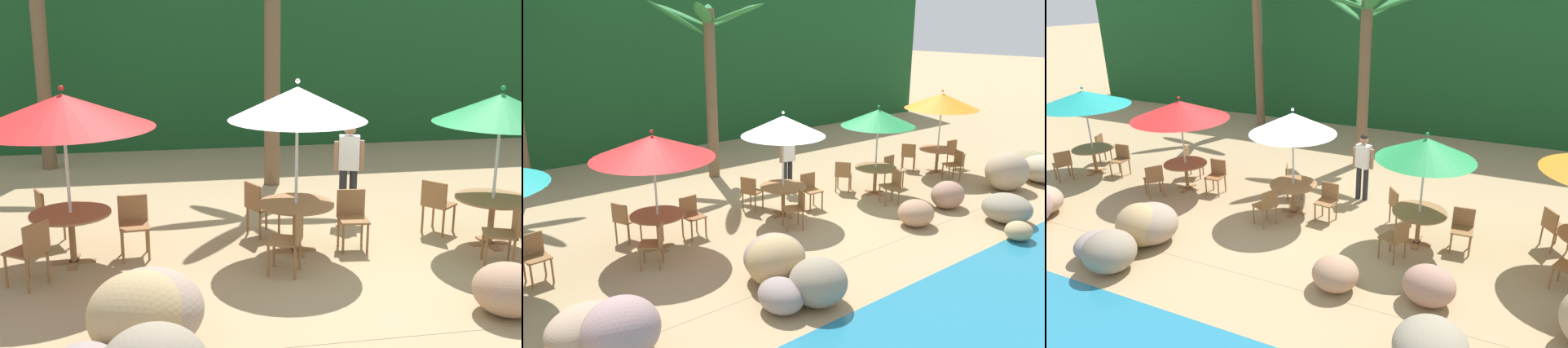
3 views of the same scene
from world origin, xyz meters
TOP-DOWN VIEW (x-y plane):
  - ground_plane at (0.00, 0.00)m, footprint 120.00×120.00m
  - terrace_deck at (0.00, 0.00)m, footprint 18.00×5.20m
  - foliage_backdrop at (0.00, 9.00)m, footprint 28.00×2.40m
  - rock_seawall at (0.45, -2.52)m, footprint 16.39×3.28m
  - umbrella_teal at (-6.60, 0.10)m, footprint 2.42×2.42m
  - dining_table_teal at (-6.60, 0.10)m, footprint 1.10×1.10m
  - chair_teal_seaward at (-5.77, 0.28)m, footprint 0.46×0.47m
  - chair_teal_inland at (-7.01, 0.85)m, footprint 0.56×0.55m
  - chair_teal_left at (-6.87, -0.71)m, footprint 0.56×0.56m
  - umbrella_red at (-3.43, 0.20)m, footprint 2.43×2.43m
  - dining_table_red at (-3.43, 0.20)m, footprint 1.10×1.10m
  - chair_red_seaward at (-2.59, 0.36)m, footprint 0.45×0.46m
  - chair_red_inland at (-3.85, 0.94)m, footprint 0.56×0.55m
  - chair_red_left at (-3.84, -0.55)m, footprint 0.59×0.59m
  - umbrella_white at (-0.27, 0.10)m, footprint 1.96×1.96m
  - dining_table_white at (-0.27, 0.10)m, footprint 1.10×1.10m
  - chair_white_seaward at (0.58, 0.11)m, footprint 0.46×0.47m
  - chair_white_inland at (-0.70, 0.84)m, footprint 0.56×0.56m
  - chair_white_left at (-0.53, -0.71)m, footprint 0.56×0.56m
  - umbrella_green at (2.68, -0.14)m, footprint 1.93×1.93m
  - dining_table_green at (2.68, -0.14)m, footprint 1.10×1.10m
  - chair_green_seaward at (3.52, 0.01)m, footprint 0.45×0.45m
  - chair_green_inland at (2.09, 0.48)m, footprint 0.59×0.59m
  - chair_green_left at (2.43, -0.96)m, footprint 0.56×0.55m
  - chair_orange_inland at (5.18, 0.75)m, footprint 0.59×0.59m
  - palm_tree_nearest at (-4.59, 6.17)m, footprint 3.23×3.22m
  - palm_tree_second at (0.11, 3.97)m, footprint 3.41×3.25m
  - waiter_in_white at (0.96, 1.47)m, footprint 0.52×0.29m

SIDE VIEW (x-z plane):
  - ground_plane at x=0.00m, z-range 0.00..0.00m
  - terrace_deck at x=0.00m, z-range 0.00..0.01m
  - rock_seawall at x=0.45m, z-range -0.12..0.94m
  - chair_teal_seaward at x=-5.77m, z-range 0.08..0.95m
  - chair_teal_inland at x=-7.01m, z-range 0.08..0.95m
  - chair_teal_left at x=-6.87m, z-range 0.08..0.95m
  - chair_red_seaward at x=-2.59m, z-range 0.08..0.95m
  - chair_red_inland at x=-3.85m, z-range 0.08..0.95m
  - chair_red_left at x=-3.84m, z-range 0.08..0.95m
  - chair_white_seaward at x=0.58m, z-range 0.08..0.95m
  - chair_white_inland at x=-0.70m, z-range 0.08..0.95m
  - chair_white_left at x=-0.53m, z-range 0.08..0.95m
  - chair_green_seaward at x=3.52m, z-range 0.08..0.95m
  - chair_green_inland at x=2.09m, z-range 0.08..0.95m
  - chair_green_left at x=2.43m, z-range 0.08..0.95m
  - chair_orange_inland at x=5.18m, z-range 0.08..0.95m
  - dining_table_teal at x=-6.60m, z-range 0.24..0.98m
  - dining_table_red at x=-3.43m, z-range 0.24..0.98m
  - dining_table_white at x=-0.27m, z-range 0.24..0.98m
  - dining_table_green at x=2.68m, z-range 0.24..0.98m
  - waiter_in_white at x=0.96m, z-range 0.14..1.84m
  - umbrella_green at x=2.68m, z-range 0.87..3.27m
  - umbrella_red at x=-3.43m, z-range 0.90..3.38m
  - umbrella_teal at x=-6.60m, z-range 0.92..3.41m
  - umbrella_white at x=-0.27m, z-range 0.92..3.44m
  - foliage_backdrop at x=0.00m, z-range 0.00..6.00m
  - palm_tree_second at x=0.11m, z-range 0.95..5.99m
  - palm_tree_nearest at x=-4.59m, z-range 0.93..6.90m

